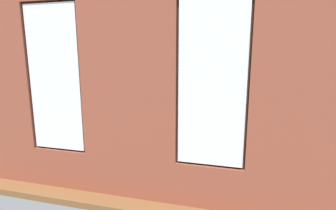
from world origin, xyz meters
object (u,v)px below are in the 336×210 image
object	(u,v)px
potted_plant_between_couches	(224,156)
media_console	(71,127)
potted_plant_corner_near_left	(271,105)
cup_ceramic	(191,117)
table_plant_small	(169,113)
papasan_chair	(188,107)
couch_by_window	(143,158)
potted_plant_beside_window_right	(45,136)
candle_jar	(174,117)
coffee_table	(174,121)
potted_plant_corner_far_left	(304,148)
remote_gray	(178,121)
potted_plant_near_tv	(65,124)
potted_plant_by_left_couch	(252,125)
potted_plant_foreground_right	(119,96)
couch_left	(277,144)
tv_flatscreen	(70,105)
remote_silver	(156,119)

from	to	relation	value
potted_plant_between_couches	media_console	bearing A→B (deg)	-21.97
potted_plant_corner_near_left	cup_ceramic	bearing A→B (deg)	35.07
table_plant_small	papasan_chair	xyz separation A→B (m)	(-0.23, -1.44, -0.11)
couch_by_window	potted_plant_beside_window_right	distance (m)	1.90
potted_plant_between_couches	candle_jar	bearing A→B (deg)	-58.74
coffee_table	potted_plant_corner_far_left	bearing A→B (deg)	135.76
potted_plant_beside_window_right	remote_gray	bearing A→B (deg)	-131.26
potted_plant_corner_far_left	potted_plant_near_tv	world-z (taller)	potted_plant_corner_far_left
potted_plant_beside_window_right	potted_plant_between_couches	bearing A→B (deg)	-177.26
potted_plant_by_left_couch	potted_plant_foreground_right	distance (m)	4.33
candle_jar	potted_plant_near_tv	size ratio (longest dim) A/B	0.12
potted_plant_near_tv	coffee_table	bearing A→B (deg)	-141.11
potted_plant_corner_near_left	potted_plant_corner_far_left	xyz separation A→B (m)	(0.01, 3.99, 0.15)
couch_left	papasan_chair	xyz separation A→B (m)	(2.27, -2.53, 0.12)
coffee_table	couch_left	bearing A→B (deg)	157.22
cup_ceramic	potted_plant_near_tv	size ratio (longest dim) A/B	0.10
potted_plant_corner_near_left	potted_plant_between_couches	bearing A→B (deg)	73.94
cup_ceramic	potted_plant_beside_window_right	distance (m)	3.42
papasan_chair	potted_plant_corner_far_left	xyz separation A→B (m)	(-2.42, 3.95, 0.33)
potted_plant_corner_far_left	remote_gray	bearing A→B (deg)	-43.92
couch_by_window	tv_flatscreen	xyz separation A→B (m)	(2.57, -1.64, 0.48)
candle_jar	remote_gray	xyz separation A→B (m)	(-0.11, 0.13, -0.05)
couch_by_window	remote_gray	distance (m)	2.16
couch_left	potted_plant_corner_near_left	distance (m)	2.59
coffee_table	potted_plant_foreground_right	distance (m)	2.76
couch_by_window	potted_plant_near_tv	xyz separation A→B (m)	(2.02, -0.67, 0.27)
remote_gray	cup_ceramic	bearing A→B (deg)	68.46
remote_silver	tv_flatscreen	xyz separation A→B (m)	(2.12, 0.52, 0.37)
couch_left	potted_plant_beside_window_right	bearing A→B (deg)	-75.91
candle_jar	potted_plant_between_couches	xyz separation A→B (m)	(-1.36, 2.24, -0.01)
cup_ceramic	media_console	world-z (taller)	cup_ceramic
couch_left	potted_plant_beside_window_right	xyz separation A→B (m)	(4.18, 1.42, 0.26)
potted_plant_near_tv	candle_jar	bearing A→B (deg)	-141.11
potted_plant_by_left_couch	potted_plant_between_couches	bearing A→B (deg)	78.40
coffee_table	potted_plant_by_left_couch	size ratio (longest dim) A/B	3.20
couch_left	candle_jar	size ratio (longest dim) A/B	17.58
potted_plant_beside_window_right	potted_plant_corner_far_left	xyz separation A→B (m)	(-4.33, -0.00, 0.19)
remote_silver	media_console	distance (m)	2.19
table_plant_small	potted_plant_by_left_couch	bearing A→B (deg)	-170.54
papasan_chair	potted_plant_corner_far_left	world-z (taller)	potted_plant_corner_far_left
couch_by_window	potted_plant_corner_far_left	size ratio (longest dim) A/B	1.39
table_plant_small	remote_silver	size ratio (longest dim) A/B	1.35
media_console	potted_plant_corner_near_left	xyz separation A→B (m)	(-5.03, -2.25, 0.39)
couch_by_window	coffee_table	distance (m)	2.29
potted_plant_by_left_couch	potted_plant_beside_window_right	bearing A→B (deg)	37.03
coffee_table	potted_plant_foreground_right	world-z (taller)	potted_plant_foreground_right
cup_ceramic	potted_plant_corner_far_left	xyz separation A→B (m)	(-2.05, 2.55, 0.30)
couch_left	potted_plant_by_left_couch	xyz separation A→B (m)	(0.40, -1.43, -0.02)
coffee_table	media_console	xyz separation A→B (m)	(2.56, 0.66, -0.15)
potted_plant_corner_far_left	cup_ceramic	bearing A→B (deg)	-51.20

